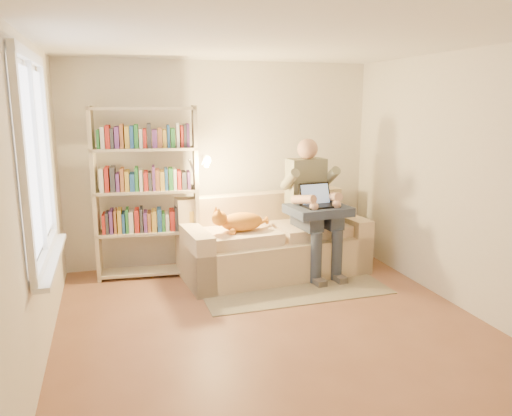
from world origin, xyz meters
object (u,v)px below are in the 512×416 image
object	(u,v)px
person	(312,199)
laptop	(323,200)
bookshelf	(147,184)
cat	(235,222)
sofa	(272,245)

from	to	relation	value
person	laptop	world-z (taller)	person
person	bookshelf	xyz separation A→B (m)	(-1.94, 0.42, 0.21)
person	cat	world-z (taller)	person
cat	bookshelf	world-z (taller)	bookshelf
person	sofa	bearing A→B (deg)	159.84
cat	bookshelf	bearing A→B (deg)	147.01
cat	laptop	world-z (taller)	laptop
person	cat	xyz separation A→B (m)	(-0.99, -0.07, -0.20)
sofa	person	bearing A→B (deg)	-20.16
sofa	laptop	bearing A→B (deg)	-31.91
sofa	bookshelf	size ratio (longest dim) A/B	1.13
person	laptop	size ratio (longest dim) A/B	3.83
sofa	person	xyz separation A→B (m)	(0.46, -0.12, 0.58)
laptop	bookshelf	distance (m)	2.11
sofa	cat	xyz separation A→B (m)	(-0.53, -0.19, 0.38)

